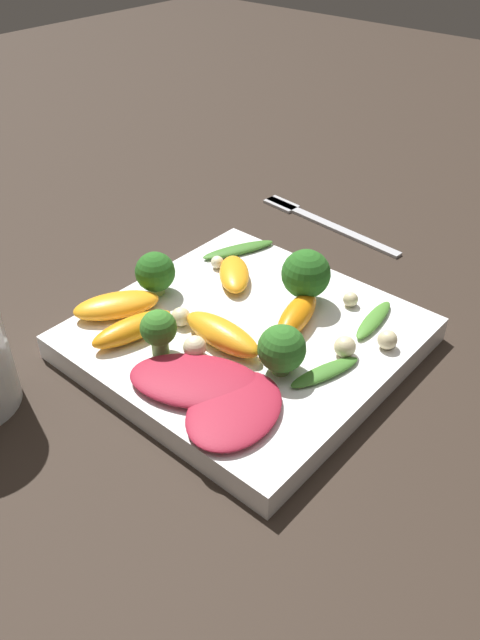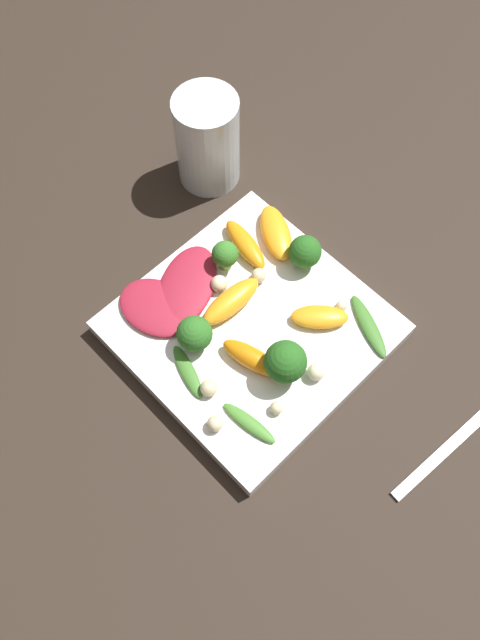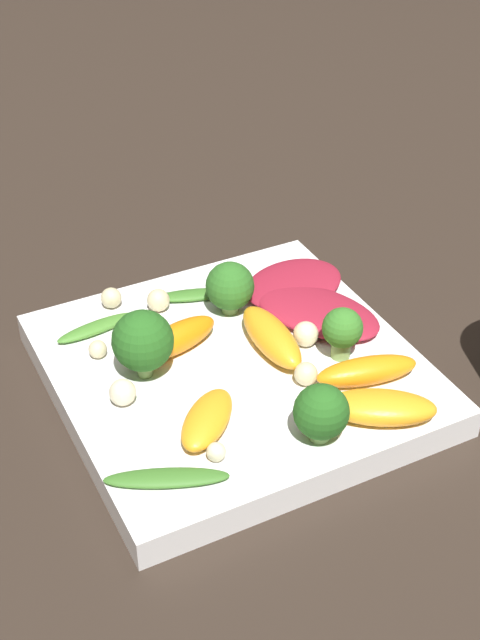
# 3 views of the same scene
# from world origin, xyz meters

# --- Properties ---
(ground_plane) EXTENTS (2.40, 2.40, 0.00)m
(ground_plane) POSITION_xyz_m (0.00, 0.00, 0.00)
(ground_plane) COLOR #2D231C
(plate) EXTENTS (0.25, 0.25, 0.02)m
(plate) POSITION_xyz_m (0.00, 0.00, 0.01)
(plate) COLOR white
(plate) RESTS_ON ground_plane
(drinking_glass) EXTENTS (0.08, 0.08, 0.12)m
(drinking_glass) POSITION_xyz_m (-0.12, -0.19, 0.06)
(drinking_glass) COLOR white
(drinking_glass) RESTS_ON ground_plane
(fork) EXTENTS (0.19, 0.03, 0.01)m
(fork) POSITION_xyz_m (-0.09, 0.23, 0.00)
(fork) COLOR #B2B2B7
(fork) RESTS_ON ground_plane
(radicchio_leaf_0) EXTENTS (0.12, 0.10, 0.01)m
(radicchio_leaf_0) POSITION_xyz_m (0.02, -0.08, 0.03)
(radicchio_leaf_0) COLOR maroon
(radicchio_leaf_0) RESTS_ON plate
(radicchio_leaf_1) EXTENTS (0.08, 0.10, 0.01)m
(radicchio_leaf_1) POSITION_xyz_m (0.06, -0.08, 0.03)
(radicchio_leaf_1) COLOR maroon
(radicchio_leaf_1) RESTS_ON plate
(orange_segment_0) EXTENTS (0.04, 0.07, 0.02)m
(orange_segment_0) POSITION_xyz_m (0.03, 0.03, 0.03)
(orange_segment_0) COLOR orange
(orange_segment_0) RESTS_ON plate
(orange_segment_1) EXTENTS (0.04, 0.08, 0.02)m
(orange_segment_1) POSITION_xyz_m (-0.06, -0.07, 0.03)
(orange_segment_1) COLOR orange
(orange_segment_1) RESTS_ON plate
(orange_segment_2) EXTENTS (0.06, 0.06, 0.02)m
(orange_segment_2) POSITION_xyz_m (-0.05, 0.05, 0.03)
(orange_segment_2) COLOR orange
(orange_segment_2) RESTS_ON plate
(orange_segment_3) EXTENTS (0.08, 0.03, 0.02)m
(orange_segment_3) POSITION_xyz_m (0.00, -0.03, 0.03)
(orange_segment_3) COLOR orange
(orange_segment_3) RESTS_ON plate
(orange_segment_4) EXTENTS (0.06, 0.08, 0.02)m
(orange_segment_4) POSITION_xyz_m (-0.10, -0.06, 0.03)
(orange_segment_4) COLOR orange
(orange_segment_4) RESTS_ON plate
(broccoli_floret_0) EXTENTS (0.03, 0.03, 0.04)m
(broccoli_floret_0) POSITION_xyz_m (-0.03, -0.07, 0.05)
(broccoli_floret_0) COLOR #7A9E51
(broccoli_floret_0) RESTS_ON plate
(broccoli_floret_1) EXTENTS (0.04, 0.04, 0.04)m
(broccoli_floret_1) POSITION_xyz_m (-0.10, -0.01, 0.04)
(broccoli_floret_1) COLOR #84AD5B
(broccoli_floret_1) RESTS_ON plate
(broccoli_floret_2) EXTENTS (0.04, 0.04, 0.04)m
(broccoli_floret_2) POSITION_xyz_m (0.06, -0.02, 0.04)
(broccoli_floret_2) COLOR #7A9E51
(broccoli_floret_2) RESTS_ON plate
(broccoli_floret_3) EXTENTS (0.04, 0.04, 0.05)m
(broccoli_floret_3) POSITION_xyz_m (0.01, 0.06, 0.05)
(broccoli_floret_3) COLOR #7A9E51
(broccoli_floret_3) RESTS_ON plate
(arugula_sprig_0) EXTENTS (0.02, 0.06, 0.01)m
(arugula_sprig_0) POSITION_xyz_m (0.08, 0.08, 0.03)
(arugula_sprig_0) COLOR #47842D
(arugula_sprig_0) RESTS_ON plate
(arugula_sprig_1) EXTENTS (0.05, 0.08, 0.01)m
(arugula_sprig_1) POSITION_xyz_m (-0.09, 0.09, 0.03)
(arugula_sprig_1) COLOR #3D7528
(arugula_sprig_1) RESTS_ON plate
(arugula_sprig_2) EXTENTS (0.03, 0.07, 0.01)m
(arugula_sprig_2) POSITION_xyz_m (0.08, -0.01, 0.03)
(arugula_sprig_2) COLOR #3D7528
(arugula_sprig_2) RESTS_ON plate
(macadamia_nut_0) EXTENTS (0.02, 0.02, 0.02)m
(macadamia_nut_0) POSITION_xyz_m (0.08, 0.02, 0.03)
(macadamia_nut_0) COLOR beige
(macadamia_nut_0) RESTS_ON plate
(macadamia_nut_1) EXTENTS (0.01, 0.01, 0.01)m
(macadamia_nut_1) POSITION_xyz_m (-0.08, 0.05, 0.03)
(macadamia_nut_1) COLOR beige
(macadamia_nut_1) RESTS_ON plate
(macadamia_nut_2) EXTENTS (0.01, 0.01, 0.01)m
(macadamia_nut_2) POSITION_xyz_m (0.05, 0.08, 0.03)
(macadamia_nut_2) COLOR beige
(macadamia_nut_2) RESTS_ON plate
(macadamia_nut_3) EXTENTS (0.02, 0.02, 0.02)m
(macadamia_nut_3) POSITION_xyz_m (0.10, 0.05, 0.03)
(macadamia_nut_3) COLOR beige
(macadamia_nut_3) RESTS_ON plate
(macadamia_nut_4) EXTENTS (0.02, 0.02, 0.02)m
(macadamia_nut_4) POSITION_xyz_m (-0.04, -0.03, 0.03)
(macadamia_nut_4) COLOR beige
(macadamia_nut_4) RESTS_ON plate
(macadamia_nut_5) EXTENTS (0.02, 0.02, 0.02)m
(macadamia_nut_5) POSITION_xyz_m (-0.01, -0.06, 0.03)
(macadamia_nut_5) COLOR beige
(macadamia_nut_5) RESTS_ON plate
(macadamia_nut_6) EXTENTS (0.02, 0.02, 0.02)m
(macadamia_nut_6) POSITION_xyz_m (-0.01, 0.09, 0.03)
(macadamia_nut_6) COLOR beige
(macadamia_nut_6) RESTS_ON plate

